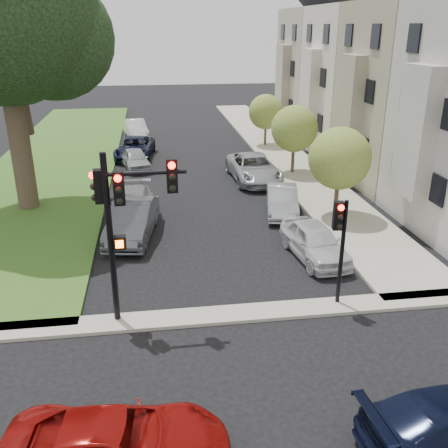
{
  "coord_description": "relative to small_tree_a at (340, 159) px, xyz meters",
  "views": [
    {
      "loc": [
        -2.41,
        -11.65,
        8.72
      ],
      "look_at": [
        0.0,
        5.0,
        2.0
      ],
      "focal_mm": 40.0,
      "sensor_mm": 36.0,
      "label": 1
    }
  ],
  "objects": [
    {
      "name": "car_parked_6",
      "position": [
        -9.74,
        1.44,
        -2.27
      ],
      "size": [
        2.14,
        4.69,
        1.33
      ],
      "primitive_type": "imported",
      "rotation": [
        0.0,
        0.0,
        -0.06
      ],
      "color": "silver",
      "rests_on": "ground"
    },
    {
      "name": "house_b",
      "position": [
        6.25,
        5.41,
        4.0
      ],
      "size": [
        7.7,
        7.55,
        15.97
      ],
      "color": "gray",
      "rests_on": "ground"
    },
    {
      "name": "traffic_signal_secondary",
      "position": [
        -2.9,
        -7.9,
        -0.36
      ],
      "size": [
        0.48,
        0.39,
        3.69
      ],
      "color": "black",
      "rests_on": "ground"
    },
    {
      "name": "ground",
      "position": [
        -6.2,
        -10.09,
        -2.93
      ],
      "size": [
        140.0,
        140.0,
        0.0
      ],
      "primitive_type": "plane",
      "color": "black",
      "rests_on": "ground"
    },
    {
      "name": "small_tree_a",
      "position": [
        0.0,
        0.0,
        0.0
      ],
      "size": [
        2.94,
        2.94,
        4.4
      ],
      "color": "#3B3127",
      "rests_on": "ground"
    },
    {
      "name": "car_parked_8",
      "position": [
        -9.88,
        13.37,
        -2.23
      ],
      "size": [
        3.03,
        5.35,
        1.41
      ],
      "primitive_type": "imported",
      "rotation": [
        0.0,
        0.0,
        -0.14
      ],
      "color": "black",
      "rests_on": "ground"
    },
    {
      "name": "house_d",
      "position": [
        6.25,
        20.41,
        4.0
      ],
      "size": [
        7.7,
        7.55,
        15.97
      ],
      "color": "gray",
      "rests_on": "ground"
    },
    {
      "name": "car_parked_0",
      "position": [
        -2.43,
        -4.26,
        -2.21
      ],
      "size": [
        2.16,
        4.36,
        1.43
      ],
      "primitive_type": "imported",
      "rotation": [
        0.0,
        0.0,
        0.12
      ],
      "color": "silver",
      "rests_on": "ground"
    },
    {
      "name": "sidewalk_right",
      "position": [
        0.55,
        13.91,
        -2.87
      ],
      "size": [
        3.5,
        44.0,
        0.12
      ],
      "primitive_type": "cube",
      "color": "#9E9882",
      "rests_on": "ground"
    },
    {
      "name": "house_c",
      "position": [
        6.25,
        12.91,
        4.0
      ],
      "size": [
        7.7,
        7.55,
        15.97
      ],
      "color": "beige",
      "rests_on": "ground"
    },
    {
      "name": "car_parked_7",
      "position": [
        -9.77,
        10.35,
        -2.29
      ],
      "size": [
        2.22,
        3.99,
        1.28
      ],
      "primitive_type": "imported",
      "rotation": [
        0.0,
        0.0,
        0.2
      ],
      "color": "#999BA0",
      "rests_on": "ground"
    },
    {
      "name": "car_cross_near",
      "position": [
        -9.67,
        -13.67,
        -2.28
      ],
      "size": [
        4.89,
        2.59,
        1.31
      ],
      "primitive_type": "imported",
      "rotation": [
        0.0,
        0.0,
        1.48
      ],
      "color": "maroon",
      "rests_on": "ground"
    },
    {
      "name": "car_parked_1",
      "position": [
        -2.44,
        0.89,
        -2.25
      ],
      "size": [
        2.22,
        4.32,
        1.36
      ],
      "primitive_type": "imported",
      "rotation": [
        0.0,
        0.0,
        -0.2
      ],
      "color": "#999BA0",
      "rests_on": "ground"
    },
    {
      "name": "small_tree_b",
      "position": [
        -0.0,
        7.74,
        -0.09
      ],
      "size": [
        2.85,
        2.85,
        4.27
      ],
      "color": "#3B3127",
      "rests_on": "ground"
    },
    {
      "name": "traffic_signal_main",
      "position": [
        -9.57,
        -7.85,
        0.83
      ],
      "size": [
        2.65,
        0.68,
        5.45
      ],
      "color": "black",
      "rests_on": "ground"
    },
    {
      "name": "car_parked_5",
      "position": [
        -9.67,
        -1.13,
        -2.13
      ],
      "size": [
        2.46,
        5.07,
        1.6
      ],
      "primitive_type": "imported",
      "rotation": [
        0.0,
        0.0,
        -0.16
      ],
      "color": "#3F4247",
      "rests_on": "ground"
    },
    {
      "name": "grass_strip",
      "position": [
        -15.2,
        13.91,
        -2.87
      ],
      "size": [
        8.0,
        44.0,
        0.12
      ],
      "primitive_type": "cube",
      "color": "#375923",
      "rests_on": "ground"
    },
    {
      "name": "small_tree_c",
      "position": [
        -0.0,
        15.57,
        -0.31
      ],
      "size": [
        2.63,
        2.63,
        3.94
      ],
      "color": "#3B3127",
      "rests_on": "ground"
    },
    {
      "name": "car_parked_9",
      "position": [
        -9.96,
        20.19,
        -2.2
      ],
      "size": [
        2.28,
        4.62,
        1.46
      ],
      "primitive_type": "imported",
      "rotation": [
        0.0,
        0.0,
        0.17
      ],
      "color": "silver",
      "rests_on": "ground"
    },
    {
      "name": "car_parked_2",
      "position": [
        -2.7,
        6.65,
        -2.16
      ],
      "size": [
        2.8,
        5.67,
        1.55
      ],
      "primitive_type": "imported",
      "rotation": [
        0.0,
        0.0,
        0.04
      ],
      "color": "#999BA0",
      "rests_on": "ground"
    },
    {
      "name": "sidewalk_cross",
      "position": [
        -6.2,
        -8.09,
        -2.87
      ],
      "size": [
        60.0,
        1.0,
        0.12
      ],
      "primitive_type": "cube",
      "color": "#9E9882",
      "rests_on": "ground"
    }
  ]
}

